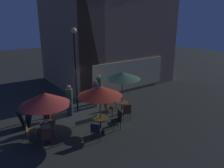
# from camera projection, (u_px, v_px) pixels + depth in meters

# --- Properties ---
(ground_plane) EXTENTS (60.00, 60.00, 0.00)m
(ground_plane) POSITION_uv_depth(u_px,v_px,m) (74.00, 115.00, 12.20)
(ground_plane) COLOR #2A2D28
(cafe_building) EXTENTS (8.95, 7.33, 9.34)m
(cafe_building) POSITION_uv_depth(u_px,v_px,m) (100.00, 26.00, 15.95)
(cafe_building) COLOR #9C7C61
(cafe_building) RESTS_ON ground
(street_lamp_near_corner) EXTENTS (0.31, 0.31, 4.74)m
(street_lamp_near_corner) POSITION_uv_depth(u_px,v_px,m) (75.00, 57.00, 11.93)
(street_lamp_near_corner) COLOR black
(street_lamp_near_corner) RESTS_ON ground
(menu_sandwich_board) EXTENTS (0.76, 0.69, 0.92)m
(menu_sandwich_board) POSITION_uv_depth(u_px,v_px,m) (25.00, 119.00, 10.68)
(menu_sandwich_board) COLOR black
(menu_sandwich_board) RESTS_ON ground
(cafe_table_0) EXTENTS (0.71, 0.71, 0.74)m
(cafe_table_0) POSITION_uv_depth(u_px,v_px,m) (48.00, 127.00, 9.75)
(cafe_table_0) COLOR black
(cafe_table_0) RESTS_ON ground
(cafe_table_1) EXTENTS (0.67, 0.67, 0.71)m
(cafe_table_1) POSITION_uv_depth(u_px,v_px,m) (122.00, 106.00, 12.22)
(cafe_table_1) COLOR black
(cafe_table_1) RESTS_ON ground
(cafe_table_2) EXTENTS (0.76, 0.76, 0.74)m
(cafe_table_2) POSITION_uv_depth(u_px,v_px,m) (100.00, 122.00, 10.24)
(cafe_table_2) COLOR black
(cafe_table_2) RESTS_ON ground
(patio_umbrella_0) EXTENTS (2.19, 2.19, 2.16)m
(patio_umbrella_0) POSITION_uv_depth(u_px,v_px,m) (45.00, 99.00, 9.36)
(patio_umbrella_0) COLOR black
(patio_umbrella_0) RESTS_ON ground
(patio_umbrella_1) EXTENTS (1.99, 1.99, 2.43)m
(patio_umbrella_1) POSITION_uv_depth(u_px,v_px,m) (122.00, 76.00, 11.71)
(patio_umbrella_1) COLOR black
(patio_umbrella_1) RESTS_ON ground
(patio_umbrella_2) EXTENTS (2.04, 2.04, 2.30)m
(patio_umbrella_2) POSITION_uv_depth(u_px,v_px,m) (100.00, 91.00, 9.80)
(patio_umbrella_2) COLOR black
(patio_umbrella_2) RESTS_ON ground
(cafe_chair_0) EXTENTS (0.53, 0.53, 0.89)m
(cafe_chair_0) POSITION_uv_depth(u_px,v_px,m) (48.00, 119.00, 10.55)
(cafe_chair_0) COLOR brown
(cafe_chair_0) RESTS_ON ground
(cafe_chair_1) EXTENTS (0.52, 0.52, 0.96)m
(cafe_chair_1) POSITION_uv_depth(u_px,v_px,m) (28.00, 129.00, 9.53)
(cafe_chair_1) COLOR brown
(cafe_chair_1) RESTS_ON ground
(cafe_chair_2) EXTENTS (0.55, 0.55, 0.87)m
(cafe_chair_2) POSITION_uv_depth(u_px,v_px,m) (47.00, 136.00, 9.03)
(cafe_chair_2) COLOR brown
(cafe_chair_2) RESTS_ON ground
(cafe_chair_3) EXTENTS (0.52, 0.52, 0.91)m
(cafe_chair_3) POSITION_uv_depth(u_px,v_px,m) (118.00, 99.00, 13.00)
(cafe_chair_3) COLOR brown
(cafe_chair_3) RESTS_ON ground
(cafe_chair_4) EXTENTS (0.55, 0.55, 0.91)m
(cafe_chair_4) POSITION_uv_depth(u_px,v_px,m) (107.00, 106.00, 12.00)
(cafe_chair_4) COLOR #533214
(cafe_chair_4) RESTS_ON ground
(cafe_chair_5) EXTENTS (0.56, 0.56, 0.92)m
(cafe_chair_5) POSITION_uv_depth(u_px,v_px,m) (127.00, 111.00, 11.41)
(cafe_chair_5) COLOR brown
(cafe_chair_5) RESTS_ON ground
(cafe_chair_6) EXTENTS (0.60, 0.60, 0.85)m
(cafe_chair_6) POSITION_uv_depth(u_px,v_px,m) (96.00, 130.00, 9.52)
(cafe_chair_6) COLOR black
(cafe_chair_6) RESTS_ON ground
(cafe_chair_7) EXTENTS (0.52, 0.52, 0.98)m
(cafe_chair_7) POSITION_uv_depth(u_px,v_px,m) (118.00, 118.00, 10.51)
(cafe_chair_7) COLOR black
(cafe_chair_7) RESTS_ON ground
(patron_seated_0) EXTENTS (0.42, 0.51, 1.23)m
(patron_seated_0) POSITION_uv_depth(u_px,v_px,m) (48.00, 117.00, 10.37)
(patron_seated_0) COLOR black
(patron_seated_0) RESTS_ON ground
(patron_seated_1) EXTENTS (0.45, 0.53, 1.28)m
(patron_seated_1) POSITION_uv_depth(u_px,v_px,m) (47.00, 130.00, 9.10)
(patron_seated_1) COLOR #242F47
(patron_seated_1) RESTS_ON ground
(patron_standing_2) EXTENTS (0.38, 0.38, 1.69)m
(patron_standing_2) POSITION_uv_depth(u_px,v_px,m) (95.00, 93.00, 13.17)
(patron_standing_2) COLOR #71635D
(patron_standing_2) RESTS_ON ground
(patron_standing_3) EXTENTS (0.37, 0.37, 1.76)m
(patron_standing_3) POSITION_uv_depth(u_px,v_px,m) (70.00, 100.00, 11.93)
(patron_standing_3) COLOR #2D3746
(patron_standing_3) RESTS_ON ground
(patron_standing_4) EXTENTS (0.34, 0.34, 1.83)m
(patron_standing_4) POSITION_uv_depth(u_px,v_px,m) (99.00, 89.00, 13.77)
(patron_standing_4) COLOR slate
(patron_standing_4) RESTS_ON ground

